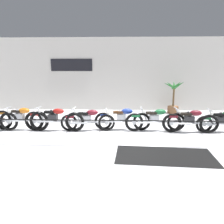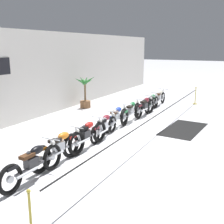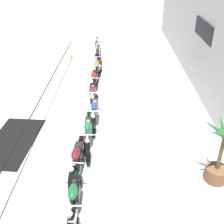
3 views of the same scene
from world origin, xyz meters
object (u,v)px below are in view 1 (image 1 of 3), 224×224
at_px(motorcycle_green_5, 156,120).
at_px(potted_palm_left_of_row, 173,99).
at_px(motorcycle_maroon_3, 88,120).
at_px(motorcycle_green_7, 223,121).
at_px(motorcycle_red_2, 54,119).
at_px(stanchion_far_left, 70,123).
at_px(floor_banner, 165,156).
at_px(motorcycle_orange_1, 21,119).
at_px(motorcycle_maroon_6, 191,121).
at_px(motorcycle_blue_4, 123,119).

bearing_deg(motorcycle_green_5, potted_palm_left_of_row, 66.86).
height_order(motorcycle_maroon_3, potted_palm_left_of_row, potted_palm_left_of_row).
bearing_deg(potted_palm_left_of_row, motorcycle_green_7, -73.08).
relative_size(motorcycle_red_2, stanchion_far_left, 0.18).
distance_m(motorcycle_red_2, floor_banner, 4.63).
relative_size(motorcycle_orange_1, motorcycle_maroon_6, 1.09).
xyz_separation_m(motorcycle_orange_1, stanchion_far_left, (2.43, -1.74, 0.28)).
bearing_deg(motorcycle_green_5, stanchion_far_left, -148.89).
bearing_deg(motorcycle_maroon_6, motorcycle_green_5, 172.70).
relative_size(motorcycle_red_2, motorcycle_maroon_6, 1.14).
relative_size(motorcycle_maroon_3, motorcycle_green_7, 1.04).
bearing_deg(motorcycle_green_5, motorcycle_orange_1, -179.17).
bearing_deg(motorcycle_red_2, stanchion_far_left, -58.39).
bearing_deg(motorcycle_maroon_3, motorcycle_green_5, 1.58).
height_order(motorcycle_green_5, floor_banner, motorcycle_green_5).
distance_m(motorcycle_blue_4, floor_banner, 2.92).
distance_m(motorcycle_orange_1, motorcycle_green_5, 5.45).
xyz_separation_m(motorcycle_red_2, motorcycle_maroon_6, (5.38, -0.05, -0.01)).
relative_size(motorcycle_orange_1, motorcycle_red_2, 0.96).
bearing_deg(motorcycle_red_2, motorcycle_orange_1, 178.23).
bearing_deg(motorcycle_blue_4, motorcycle_orange_1, -177.37).
relative_size(motorcycle_red_2, potted_palm_left_of_row, 1.33).
bearing_deg(floor_banner, motorcycle_blue_4, 118.24).
xyz_separation_m(motorcycle_maroon_6, floor_banner, (-1.44, -2.34, -0.47)).
distance_m(motorcycle_orange_1, stanchion_far_left, 3.00).
bearing_deg(motorcycle_maroon_3, motorcycle_red_2, -178.02).
bearing_deg(potted_palm_left_of_row, motorcycle_maroon_3, -139.34).
relative_size(motorcycle_green_5, floor_banner, 0.86).
bearing_deg(floor_banner, motorcycle_green_7, 45.32).
bearing_deg(motorcycle_maroon_6, motorcycle_blue_4, 173.91).
height_order(motorcycle_maroon_6, floor_banner, motorcycle_maroon_6).
bearing_deg(motorcycle_green_7, motorcycle_orange_1, -179.96).
relative_size(motorcycle_blue_4, stanchion_far_left, 0.17).
xyz_separation_m(motorcycle_maroon_6, potted_palm_left_of_row, (0.19, 3.72, 0.35)).
height_order(motorcycle_orange_1, motorcycle_maroon_3, motorcycle_orange_1).
xyz_separation_m(motorcycle_red_2, stanchion_far_left, (1.04, -1.70, 0.29)).
distance_m(motorcycle_maroon_6, motorcycle_green_7, 1.30).
distance_m(potted_palm_left_of_row, floor_banner, 6.33).
relative_size(motorcycle_maroon_3, motorcycle_blue_4, 0.95).
xyz_separation_m(motorcycle_red_2, motorcycle_blue_4, (2.74, 0.23, -0.01)).
xyz_separation_m(motorcycle_orange_1, potted_palm_left_of_row, (6.96, 3.63, 0.34)).
height_order(motorcycle_blue_4, stanchion_far_left, stanchion_far_left).
distance_m(motorcycle_green_5, potted_palm_left_of_row, 3.88).
bearing_deg(motorcycle_green_7, motorcycle_red_2, -179.58).
bearing_deg(motorcycle_blue_4, floor_banner, -65.38).
bearing_deg(potted_palm_left_of_row, motorcycle_red_2, -146.61).
relative_size(motorcycle_blue_4, motorcycle_green_7, 1.09).
bearing_deg(motorcycle_maroon_3, motorcycle_green_7, 0.02).
xyz_separation_m(potted_palm_left_of_row, stanchion_far_left, (-4.53, -5.37, -0.06)).
relative_size(motorcycle_maroon_3, motorcycle_green_5, 0.90).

